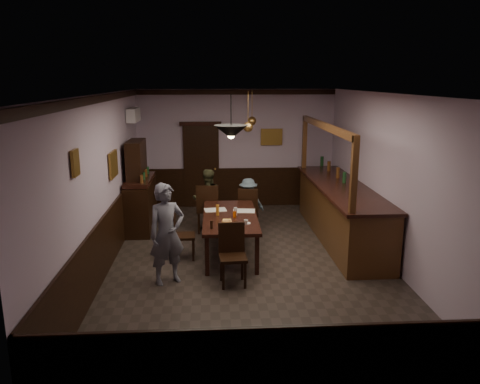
{
  "coord_description": "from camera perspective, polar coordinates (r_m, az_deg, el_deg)",
  "views": [
    {
      "loc": [
        -0.66,
        -7.86,
        3.24
      ],
      "look_at": [
        -0.11,
        0.74,
        1.15
      ],
      "focal_mm": 35.0,
      "sensor_mm": 36.0,
      "label": 1
    }
  ],
  "objects": [
    {
      "name": "coffee_cup",
      "position": [
        8.21,
        0.73,
        -3.65
      ],
      "size": [
        0.08,
        0.08,
        0.07
      ],
      "primitive_type": "imported",
      "rotation": [
        0.0,
        0.0,
        -0.01
      ],
      "color": "white",
      "rests_on": "saucer"
    },
    {
      "name": "ac_unit",
      "position": [
        10.93,
        -12.86,
        9.15
      ],
      "size": [
        0.2,
        0.85,
        0.3
      ],
      "color": "white",
      "rests_on": "ground"
    },
    {
      "name": "picture_left_large",
      "position": [
        8.98,
        -15.18,
        3.28
      ],
      "size": [
        0.04,
        0.62,
        0.48
      ],
      "color": "olive",
      "rests_on": "ground"
    },
    {
      "name": "soda_can",
      "position": [
        8.61,
        -0.67,
        -2.76
      ],
      "size": [
        0.07,
        0.07,
        0.12
      ],
      "primitive_type": "cylinder",
      "color": "orange",
      "rests_on": "dining_table"
    },
    {
      "name": "pendant_brass_mid",
      "position": [
        9.47,
        0.98,
        7.92
      ],
      "size": [
        0.2,
        0.2,
        0.81
      ],
      "color": "#BF8C3F",
      "rests_on": "ground"
    },
    {
      "name": "chair_side",
      "position": [
        8.67,
        -7.32,
        -4.88
      ],
      "size": [
        0.4,
        0.4,
        0.92
      ],
      "rotation": [
        0.0,
        0.0,
        1.58
      ],
      "color": "black",
      "rests_on": "ground"
    },
    {
      "name": "person_seated_left",
      "position": [
        10.28,
        -4.0,
        -0.88
      ],
      "size": [
        0.73,
        0.61,
        1.34
      ],
      "primitive_type": "imported",
      "rotation": [
        0.0,
        0.0,
        3.31
      ],
      "color": "#414227",
      "rests_on": "ground"
    },
    {
      "name": "chair_far_left",
      "position": [
        10.03,
        -4.01,
        -1.77
      ],
      "size": [
        0.47,
        0.47,
        1.07
      ],
      "rotation": [
        0.0,
        0.0,
        3.15
      ],
      "color": "black",
      "rests_on": "ground"
    },
    {
      "name": "bar_counter",
      "position": [
        9.85,
        12.13,
        -2.2
      ],
      "size": [
        0.99,
        4.27,
        2.39
      ],
      "color": "#4A2B13",
      "rests_on": "ground"
    },
    {
      "name": "picture_back",
      "position": [
        12.01,
        3.87,
        6.71
      ],
      "size": [
        0.55,
        0.04,
        0.42
      ],
      "color": "olive",
      "rests_on": "ground"
    },
    {
      "name": "person_seated_right",
      "position": [
        10.33,
        1.01,
        -1.4
      ],
      "size": [
        0.8,
        0.56,
        1.12
      ],
      "primitive_type": "imported",
      "rotation": [
        0.0,
        0.0,
        3.36
      ],
      "color": "slate",
      "rests_on": "ground"
    },
    {
      "name": "room",
      "position": [
        8.08,
        1.12,
        1.19
      ],
      "size": [
        5.01,
        8.01,
        3.01
      ],
      "color": "#2D2621",
      "rests_on": "ground"
    },
    {
      "name": "newspaper_left",
      "position": [
        9.13,
        -3.03,
        -2.19
      ],
      "size": [
        0.45,
        0.35,
        0.01
      ],
      "primitive_type": "cube",
      "rotation": [
        0.0,
        0.0,
        0.13
      ],
      "color": "silver",
      "rests_on": "dining_table"
    },
    {
      "name": "door_back",
      "position": [
        12.02,
        -4.74,
        3.08
      ],
      "size": [
        0.9,
        0.06,
        2.1
      ],
      "primitive_type": "cube",
      "color": "black",
      "rests_on": "ground"
    },
    {
      "name": "saucer",
      "position": [
        8.28,
        0.79,
        -3.82
      ],
      "size": [
        0.15,
        0.15,
        0.01
      ],
      "primitive_type": "cylinder",
      "color": "white",
      "rests_on": "dining_table"
    },
    {
      "name": "pepper_mill",
      "position": [
        8.01,
        -3.49,
        -3.99
      ],
      "size": [
        0.04,
        0.04,
        0.14
      ],
      "primitive_type": "cylinder",
      "color": "black",
      "rests_on": "dining_table"
    },
    {
      "name": "sideboard",
      "position": [
        10.41,
        -12.11,
        -0.29
      ],
      "size": [
        0.53,
        1.49,
        1.97
      ],
      "color": "black",
      "rests_on": "ground"
    },
    {
      "name": "pendant_iron",
      "position": [
        7.65,
        -1.09,
        7.33
      ],
      "size": [
        0.56,
        0.56,
        0.71
      ],
      "color": "black",
      "rests_on": "ground"
    },
    {
      "name": "water_glass",
      "position": [
        8.76,
        -0.55,
        -2.37
      ],
      "size": [
        0.06,
        0.06,
        0.15
      ],
      "primitive_type": "cylinder",
      "color": "silver",
      "rests_on": "dining_table"
    },
    {
      "name": "chair_far_right",
      "position": [
        10.07,
        1.03,
        -1.94
      ],
      "size": [
        0.5,
        0.5,
        0.98
      ],
      "rotation": [
        0.0,
        0.0,
        2.95
      ],
      "color": "black",
      "rests_on": "ground"
    },
    {
      "name": "newspaper_right",
      "position": [
        9.05,
        0.49,
        -2.31
      ],
      "size": [
        0.45,
        0.35,
        0.01
      ],
      "primitive_type": "cube",
      "rotation": [
        0.0,
        0.0,
        -0.12
      ],
      "color": "silver",
      "rests_on": "dining_table"
    },
    {
      "name": "pastry_ring_b",
      "position": [
        8.29,
        -1.42,
        -3.6
      ],
      "size": [
        0.13,
        0.13,
        0.04
      ],
      "primitive_type": "torus",
      "color": "#C68C47",
      "rests_on": "pastry_plate"
    },
    {
      "name": "picture_left_small",
      "position": [
        6.61,
        -19.44,
        3.36
      ],
      "size": [
        0.04,
        0.28,
        0.36
      ],
      "color": "olive",
      "rests_on": "ground"
    },
    {
      "name": "beer_glass",
      "position": [
        8.76,
        -2.75,
        -2.21
      ],
      "size": [
        0.06,
        0.06,
        0.2
      ],
      "primitive_type": "cylinder",
      "color": "#BF721E",
      "rests_on": "dining_table"
    },
    {
      "name": "pendant_brass_far",
      "position": [
        10.83,
        1.47,
        8.63
      ],
      "size": [
        0.2,
        0.2,
        0.81
      ],
      "color": "#BF8C3F",
      "rests_on": "ground"
    },
    {
      "name": "person_standing",
      "position": [
        7.59,
        -8.9,
        -5.07
      ],
      "size": [
        0.72,
        0.63,
        1.65
      ],
      "primitive_type": "imported",
      "rotation": [
        0.0,
        0.0,
        0.49
      ],
      "color": "slate",
      "rests_on": "ground"
    },
    {
      "name": "pastry_plate",
      "position": [
        8.2,
        -1.31,
        -3.98
      ],
      "size": [
        0.22,
        0.22,
        0.01
      ],
      "primitive_type": "cylinder",
      "color": "white",
      "rests_on": "dining_table"
    },
    {
      "name": "dining_table",
      "position": [
        8.79,
        -1.22,
        -3.27
      ],
      "size": [
        1.02,
        2.21,
        0.75
      ],
      "rotation": [
        0.0,
        0.0,
        -0.01
      ],
      "color": "black",
      "rests_on": "ground"
    },
    {
      "name": "pastry_ring_a",
      "position": [
        8.27,
        -1.8,
        -3.63
      ],
      "size": [
        0.13,
        0.13,
        0.04
      ],
      "primitive_type": "torus",
      "color": "#C68C47",
      "rests_on": "pastry_plate"
    },
    {
      "name": "chair_near",
      "position": [
        7.58,
        -0.95,
        -7.21
      ],
      "size": [
        0.46,
        0.46,
        0.99
      ],
      "rotation": [
        0.0,
        0.0,
        0.07
      ],
      "color": "black",
      "rests_on": "ground"
    },
    {
      "name": "napkin",
      "position": [
        8.48,
        -1.61,
        -3.43
      ],
      "size": [
        0.15,
        0.15,
        0.0
      ],
      "primitive_type": "cube",
      "rotation": [
        0.0,
        0.0,
        -0.01
      ],
      "color": "#EAB856",
      "rests_on": "dining_table"
    }
  ]
}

